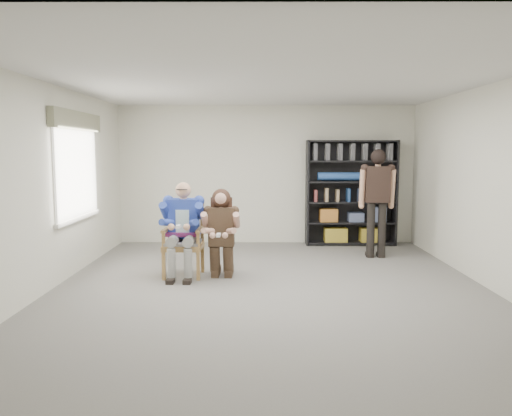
# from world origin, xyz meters

# --- Properties ---
(room_shell) EXTENTS (6.00, 7.00, 2.80)m
(room_shell) POSITION_xyz_m (0.00, 0.00, 1.40)
(room_shell) COLOR silver
(room_shell) RESTS_ON ground
(floor) EXTENTS (6.00, 7.00, 0.01)m
(floor) POSITION_xyz_m (0.00, 0.00, 0.00)
(floor) COLOR slate
(floor) RESTS_ON ground
(window_left) EXTENTS (0.16, 2.00, 1.75)m
(window_left) POSITION_xyz_m (-2.95, 1.00, 1.63)
(window_left) COLOR white
(window_left) RESTS_ON room_shell
(armchair) EXTENTS (0.65, 0.63, 1.10)m
(armchair) POSITION_xyz_m (-1.29, 0.69, 0.55)
(armchair) COLOR olive
(armchair) RESTS_ON floor
(seated_man) EXTENTS (0.64, 0.87, 1.44)m
(seated_man) POSITION_xyz_m (-1.29, 0.69, 0.72)
(seated_man) COLOR #2F4699
(seated_man) RESTS_ON floor
(kneeling_woman) EXTENTS (0.57, 0.90, 1.31)m
(kneeling_woman) POSITION_xyz_m (-0.71, 0.57, 0.66)
(kneeling_woman) COLOR #35281D
(kneeling_woman) RESTS_ON floor
(bookshelf) EXTENTS (1.80, 0.38, 2.10)m
(bookshelf) POSITION_xyz_m (1.70, 3.28, 1.05)
(bookshelf) COLOR black
(bookshelf) RESTS_ON floor
(standing_man) EXTENTS (0.60, 0.34, 1.90)m
(standing_man) POSITION_xyz_m (1.93, 2.04, 0.95)
(standing_man) COLOR black
(standing_man) RESTS_ON floor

